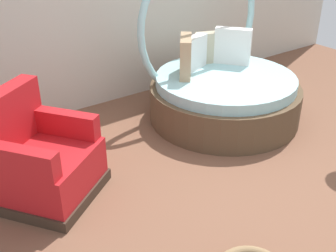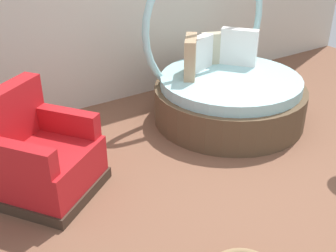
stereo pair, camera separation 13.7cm
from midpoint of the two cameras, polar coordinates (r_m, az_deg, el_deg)
ground_plane at (r=4.03m, az=9.59°, el=-6.64°), size 8.00×8.00×0.02m
round_daybed at (r=4.90m, az=6.39°, el=5.38°), size 1.73×1.73×1.89m
red_armchair at (r=3.72m, az=-18.09°, el=-4.63°), size 1.11×1.11×0.94m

